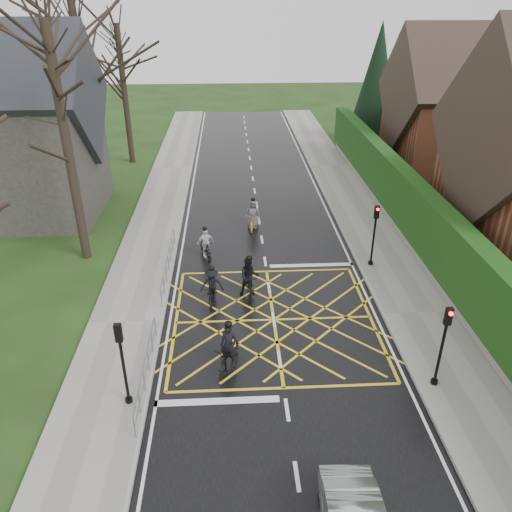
{
  "coord_description": "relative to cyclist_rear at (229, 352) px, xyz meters",
  "views": [
    {
      "loc": [
        -1.64,
        -16.78,
        11.91
      ],
      "look_at": [
        -0.56,
        3.18,
        1.3
      ],
      "focal_mm": 35.0,
      "sensor_mm": 36.0,
      "label": 1
    }
  ],
  "objects": [
    {
      "name": "church",
      "position": [
        -11.7,
        14.77,
        4.31
      ],
      "size": [
        8.8,
        7.8,
        11.0
      ],
      "color": "#2D2B28",
      "rests_on": "ground"
    },
    {
      "name": "cyclist_mid",
      "position": [
        -0.7,
        4.31,
        0.01
      ],
      "size": [
        1.05,
        1.8,
        1.72
      ],
      "rotation": [
        0.0,
        0.0,
        -0.05
      ],
      "color": "black",
      "rests_on": "ground"
    },
    {
      "name": "traffic_light_ne",
      "position": [
        6.93,
        6.96,
        1.04
      ],
      "size": [
        0.24,
        0.31,
        3.21
      ],
      "rotation": [
        0.0,
        0.0,
        3.14
      ],
      "color": "black",
      "rests_on": "ground"
    },
    {
      "name": "cyclist_back",
      "position": [
        0.92,
        4.72,
        0.12
      ],
      "size": [
        0.9,
        1.98,
        1.96
      ],
      "rotation": [
        0.0,
        0.0,
        0.04
      ],
      "color": "black",
      "rests_on": "ground"
    },
    {
      "name": "sidewalk_left",
      "position": [
        -4.17,
        2.77,
        -0.55
      ],
      "size": [
        3.0,
        80.0,
        0.15
      ],
      "primitive_type": "cube",
      "color": "gray",
      "rests_on": "ground"
    },
    {
      "name": "tree_far",
      "position": [
        -7.47,
        24.77,
        6.57
      ],
      "size": [
        8.4,
        8.4,
        10.4
      ],
      "color": "black",
      "rests_on": "ground"
    },
    {
      "name": "house_far",
      "position": [
        16.59,
        20.77,
        3.74
      ],
      "size": [
        9.8,
        8.8,
        10.3
      ],
      "color": "brown",
      "rests_on": "ground"
    },
    {
      "name": "traffic_light_sw",
      "position": [
        -3.27,
        -1.73,
        1.04
      ],
      "size": [
        0.24,
        0.31,
        3.21
      ],
      "color": "black",
      "rests_on": "ground"
    },
    {
      "name": "tree_near",
      "position": [
        -7.17,
        8.77,
        7.29
      ],
      "size": [
        9.24,
        9.24,
        11.44
      ],
      "color": "black",
      "rests_on": "ground"
    },
    {
      "name": "traffic_light_se",
      "position": [
        6.93,
        -1.44,
        1.04
      ],
      "size": [
        0.24,
        0.31,
        3.21
      ],
      "rotation": [
        0.0,
        0.0,
        3.14
      ],
      "color": "black",
      "rests_on": "ground"
    },
    {
      "name": "tree_mid",
      "position": [
        -8.17,
        16.77,
        8.01
      ],
      "size": [
        10.08,
        10.08,
        12.48
      ],
      "color": "black",
      "rests_on": "ground"
    },
    {
      "name": "railing_south",
      "position": [
        -2.82,
        -0.73,
        0.16
      ],
      "size": [
        0.05,
        5.04,
        1.03
      ],
      "color": "slate",
      "rests_on": "ground"
    },
    {
      "name": "cyclist_front",
      "position": [
        -1.12,
        8.42,
        -0.01
      ],
      "size": [
        1.03,
        1.73,
        1.67
      ],
      "rotation": [
        0.0,
        0.0,
        0.36
      ],
      "color": "black",
      "rests_on": "ground"
    },
    {
      "name": "road",
      "position": [
        1.83,
        2.77,
        -0.62
      ],
      "size": [
        9.0,
        80.0,
        0.01
      ],
      "primitive_type": "cube",
      "color": "black",
      "rests_on": "ground"
    },
    {
      "name": "railing_north",
      "position": [
        -2.82,
        6.77,
        0.16
      ],
      "size": [
        0.05,
        6.04,
        1.03
      ],
      "color": "slate",
      "rests_on": "ground"
    },
    {
      "name": "stone_wall",
      "position": [
        9.58,
        8.77,
        -0.27
      ],
      "size": [
        0.5,
        38.0,
        0.7
      ],
      "primitive_type": "cube",
      "color": "slate",
      "rests_on": "ground"
    },
    {
      "name": "cyclist_rear",
      "position": [
        0.0,
        0.0,
        0.0
      ],
      "size": [
        1.27,
        2.09,
        1.92
      ],
      "rotation": [
        0.0,
        0.0,
        -0.32
      ],
      "color": "black",
      "rests_on": "ground"
    },
    {
      "name": "conifer",
      "position": [
        12.58,
        28.77,
        4.37
      ],
      "size": [
        4.6,
        4.6,
        10.0
      ],
      "color": "black",
      "rests_on": "ground"
    },
    {
      "name": "ground",
      "position": [
        1.83,
        2.77,
        -0.62
      ],
      "size": [
        120.0,
        120.0,
        0.0
      ],
      "primitive_type": "plane",
      "color": "black",
      "rests_on": "ground"
    },
    {
      "name": "sidewalk_right",
      "position": [
        7.83,
        2.77,
        -0.55
      ],
      "size": [
        3.0,
        80.0,
        0.15
      ],
      "primitive_type": "cube",
      "color": "gray",
      "rests_on": "ground"
    },
    {
      "name": "cyclist_lead",
      "position": [
        1.43,
        11.82,
        0.01
      ],
      "size": [
        0.93,
        1.95,
        1.82
      ],
      "rotation": [
        0.0,
        0.0,
        -0.15
      ],
      "color": "orange",
      "rests_on": "ground"
    },
    {
      "name": "hedge",
      "position": [
        9.58,
        8.77,
        1.48
      ],
      "size": [
        0.9,
        38.0,
        2.8
      ],
      "primitive_type": "cube",
      "color": "#17320D",
      "rests_on": "stone_wall"
    }
  ]
}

